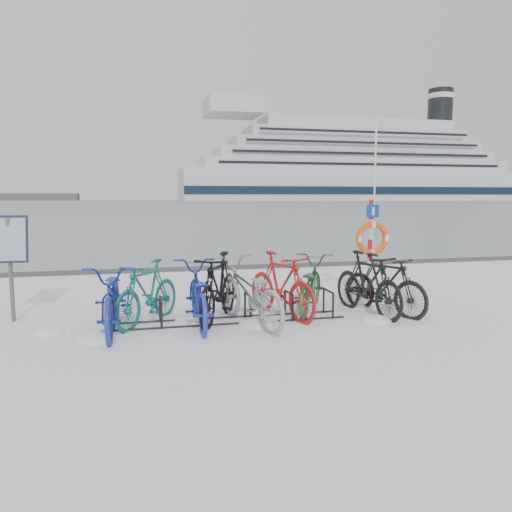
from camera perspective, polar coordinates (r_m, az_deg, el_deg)
name	(u,v)px	position (r m, az deg, el deg)	size (l,w,h in m)	color
ground	(227,322)	(8.40, -3.36, -7.49)	(900.00, 900.00, 0.00)	white
ice_sheet	(141,203)	(163.03, -13.00, 5.96)	(400.00, 298.00, 0.02)	#959FA8
quay_edge	(190,269)	(14.13, -7.56, -1.46)	(400.00, 0.25, 0.10)	#3F3F42
bike_rack	(227,311)	(8.35, -3.37, -6.29)	(4.00, 0.48, 0.46)	black
info_board	(9,246)	(9.08, -26.40, 1.07)	(0.59, 0.24, 1.77)	#595B5E
lifebuoy_station	(372,238)	(10.36, 13.10, 1.97)	(0.70, 0.22, 3.65)	red
cruise_ferry	(352,170)	(231.65, 10.94, 9.67)	(155.67, 29.32, 51.15)	white
bike_0	(113,295)	(8.00, -15.99, -4.36)	(0.74, 2.13, 1.12)	#1E2F98
bike_1	(147,291)	(8.38, -12.32, -3.89)	(0.51, 1.79, 1.08)	#166664
bike_2	(198,292)	(8.13, -6.69, -4.16)	(0.71, 2.03, 1.06)	#1D31B8
bike_3	(218,286)	(8.36, -4.31, -3.43)	(0.55, 1.96, 1.18)	black
bike_4	(248,290)	(8.12, -0.90, -3.92)	(0.74, 2.13, 1.12)	#93959A
bike_5	(281,283)	(8.66, 2.89, -3.12)	(0.54, 1.93, 1.16)	#B11E1E
bike_6	(310,283)	(9.11, 6.16, -3.04)	(0.69, 1.98, 1.04)	#2B6435
bike_7	(368,282)	(9.05, 12.64, -2.89)	(0.54, 1.90, 1.14)	black
bike_8	(384,283)	(9.16, 14.45, -2.97)	(0.52, 1.83, 1.10)	black
snow_drifts	(241,324)	(8.26, -1.74, -7.73)	(5.81, 1.60, 0.24)	white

